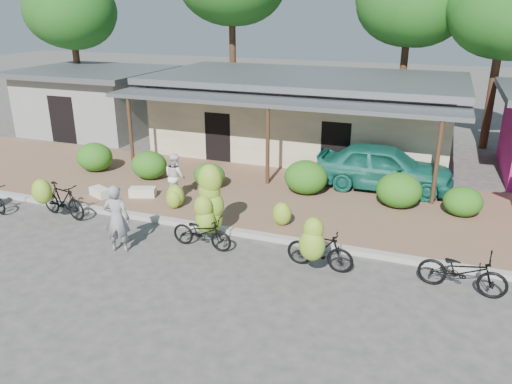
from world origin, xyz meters
TOP-DOWN VIEW (x-y plane):
  - ground at (0.00, 0.00)m, footprint 100.00×100.00m
  - sidewalk at (0.00, 5.00)m, footprint 60.00×6.00m
  - curb at (0.00, 2.00)m, footprint 60.00×0.25m
  - shop_main at (0.00, 10.93)m, footprint 13.00×8.50m
  - shop_grey at (-11.00, 10.99)m, footprint 7.00×6.00m
  - tree_back_left at (-13.69, 13.11)m, footprint 4.96×4.82m
  - tree_center_right at (3.31, 16.61)m, footprint 5.20×5.08m
  - tree_near_right at (7.31, 14.61)m, footprint 4.62×4.45m
  - hedge_0 at (-6.69, 5.17)m, footprint 1.39×1.25m
  - hedge_1 at (-4.23, 5.10)m, footprint 1.31×1.18m
  - hedge_2 at (-1.75, 4.99)m, footprint 1.11×1.00m
  - hedge_3 at (1.54, 5.61)m, footprint 1.45×1.31m
  - hedge_4 at (4.59, 5.45)m, footprint 1.42×1.27m
  - hedge_5 at (6.47, 5.40)m, footprint 1.15×1.04m
  - bike_left at (-4.94, 1.20)m, footprint 1.87×1.31m
  - bike_center at (-0.03, 1.23)m, footprint 1.75×1.20m
  - bike_right at (3.16, 0.72)m, footprint 1.72×1.21m
  - bike_far_right at (6.41, 1.03)m, footprint 1.99×0.89m
  - loose_banana_a at (-1.97, 2.85)m, footprint 0.48×0.41m
  - loose_banana_b at (-1.98, 3.00)m, footprint 0.58×0.49m
  - loose_banana_c at (1.59, 2.83)m, footprint 0.56×0.47m
  - sack_near at (-3.46, 3.42)m, footprint 0.93×0.66m
  - sack_far at (-4.81, 2.93)m, footprint 0.84×0.64m
  - vendor at (-2.00, 0.01)m, footprint 0.76×0.60m
  - bystander at (-2.29, 3.60)m, footprint 0.94×0.88m
  - teal_van at (3.91, 7.00)m, footprint 4.64×1.93m

SIDE VIEW (x-z plane):
  - ground at x=0.00m, z-range 0.00..0.00m
  - sidewalk at x=0.00m, z-range 0.00..0.12m
  - curb at x=0.00m, z-range 0.00..0.15m
  - sack_far at x=-4.81m, z-range 0.12..0.40m
  - sack_near at x=-3.46m, z-range 0.12..0.42m
  - loose_banana_a at x=-1.97m, z-range 0.12..0.72m
  - loose_banana_c at x=1.59m, z-range 0.12..0.82m
  - loose_banana_b at x=-1.98m, z-range 0.12..0.84m
  - bike_far_right at x=6.41m, z-range 0.00..1.01m
  - hedge_2 at x=-1.75m, z-range 0.12..0.99m
  - hedge_5 at x=6.47m, z-range 0.12..1.02m
  - hedge_1 at x=-4.23m, z-range 0.12..1.15m
  - bike_left at x=-4.94m, z-range -0.07..1.34m
  - hedge_0 at x=-6.69m, z-range 0.12..1.21m
  - hedge_4 at x=4.59m, z-range 0.12..1.22m
  - bike_right at x=3.16m, z-range -0.12..1.48m
  - hedge_3 at x=1.54m, z-range 0.12..1.25m
  - bike_center at x=-0.03m, z-range -0.23..1.95m
  - bystander at x=-2.29m, z-range 0.12..1.66m
  - teal_van at x=3.91m, z-range 0.12..1.69m
  - vendor at x=-2.00m, z-range 0.00..1.84m
  - shop_grey at x=-11.00m, z-range 0.04..3.19m
  - shop_main at x=0.00m, z-range 0.05..3.40m
  - tree_near_right at x=7.31m, z-range 2.04..9.55m
  - tree_back_left at x=-13.69m, z-range 2.03..9.78m
  - tree_center_right at x=3.31m, z-range 2.19..10.44m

